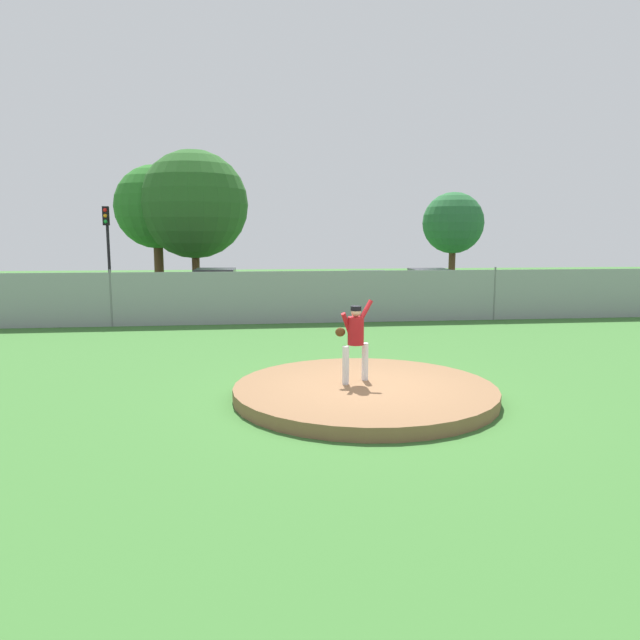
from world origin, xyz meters
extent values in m
plane|color=#386B2D|center=(0.00, 6.00, 0.00)|extent=(80.00, 80.00, 0.00)
cube|color=#2B2B2D|center=(0.00, 14.50, 0.00)|extent=(44.00, 7.00, 0.01)
cylinder|color=brown|center=(0.00, 0.00, 0.12)|extent=(5.10, 5.10, 0.25)
cylinder|color=silver|center=(-0.35, 0.13, 0.62)|extent=(0.13, 0.13, 0.76)
cylinder|color=silver|center=(0.09, 0.42, 0.62)|extent=(0.13, 0.13, 0.76)
cylinder|color=maroon|center=(-0.13, 0.27, 1.28)|extent=(0.32, 0.32, 0.55)
cylinder|color=maroon|center=(0.05, 0.27, 1.66)|extent=(0.38, 0.29, 0.47)
cylinder|color=maroon|center=(-0.31, 0.27, 1.42)|extent=(0.28, 0.23, 0.46)
ellipsoid|color=#4C2D14|center=(-0.43, 0.32, 1.25)|extent=(0.20, 0.12, 0.18)
sphere|color=tan|center=(-0.13, 0.27, 1.66)|extent=(0.20, 0.20, 0.20)
cylinder|color=black|center=(-0.13, 0.27, 1.73)|extent=(0.21, 0.21, 0.09)
sphere|color=white|center=(-0.15, 1.29, 0.28)|extent=(0.07, 0.07, 0.07)
cube|color=gray|center=(0.00, 10.00, 0.95)|extent=(34.97, 0.03, 1.90)
cylinder|color=slate|center=(-6.99, 10.00, 1.00)|extent=(0.07, 0.07, 2.00)
cylinder|color=slate|center=(6.99, 10.00, 1.00)|extent=(0.07, 0.07, 2.00)
cube|color=#232328|center=(3.17, 14.32, 0.67)|extent=(1.85, 4.05, 0.70)
cube|color=black|center=(3.17, 14.32, 1.31)|extent=(1.68, 2.24, 0.58)
cylinder|color=black|center=(3.15, 15.56, 0.32)|extent=(1.85, 0.67, 0.64)
cylinder|color=black|center=(3.19, 13.07, 0.32)|extent=(1.85, 0.67, 0.64)
cube|color=#A81919|center=(-3.67, 14.84, 0.72)|extent=(1.94, 4.11, 0.79)
cube|color=black|center=(-3.67, 14.84, 1.43)|extent=(1.75, 2.28, 0.63)
cylinder|color=black|center=(-3.63, 16.09, 0.32)|extent=(1.91, 0.69, 0.64)
cylinder|color=black|center=(-3.70, 13.58, 0.32)|extent=(1.91, 0.69, 0.64)
cube|color=tan|center=(5.92, 14.43, 0.70)|extent=(2.09, 4.49, 0.77)
cube|color=black|center=(5.92, 14.43, 1.39)|extent=(1.81, 2.51, 0.59)
cylinder|color=black|center=(6.01, 15.78, 0.32)|extent=(1.90, 0.76, 0.64)
cylinder|color=black|center=(5.83, 13.07, 0.32)|extent=(1.90, 0.76, 0.64)
cone|color=orange|center=(-5.61, 17.32, 0.28)|extent=(0.32, 0.32, 0.55)
cube|color=black|center=(-5.61, 17.32, 0.02)|extent=(0.40, 0.40, 0.03)
cylinder|color=black|center=(-8.98, 18.58, 2.29)|extent=(0.14, 0.14, 4.57)
cube|color=black|center=(-8.98, 18.40, 4.12)|extent=(0.28, 0.24, 0.90)
sphere|color=red|center=(-8.98, 18.28, 4.39)|extent=(0.18, 0.18, 0.18)
sphere|color=orange|center=(-8.98, 18.28, 4.12)|extent=(0.18, 0.18, 0.18)
sphere|color=green|center=(-8.98, 18.28, 3.85)|extent=(0.18, 0.18, 0.18)
cylinder|color=#4C331E|center=(-7.12, 21.99, 1.58)|extent=(0.51, 0.51, 3.17)
sphere|color=#276D23|center=(-7.12, 21.99, 4.74)|extent=(4.50, 4.50, 4.50)
cylinder|color=#4C331E|center=(-5.05, 21.16, 1.42)|extent=(0.41, 0.41, 2.83)
sphere|color=#265920|center=(-5.05, 21.16, 4.84)|extent=(5.73, 5.73, 5.73)
cylinder|color=#4C331E|center=(9.99, 23.05, 1.34)|extent=(0.40, 0.40, 2.68)
sphere|color=#256332|center=(9.99, 23.05, 3.96)|extent=(3.65, 3.65, 3.65)
camera|label=1|loc=(-2.20, -10.76, 3.10)|focal=32.44mm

